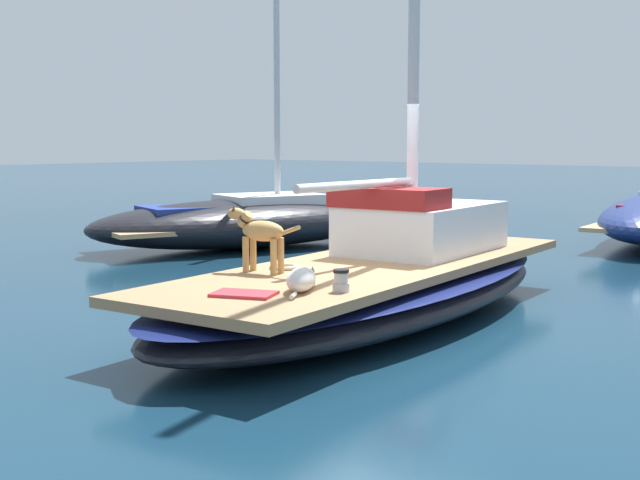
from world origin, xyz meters
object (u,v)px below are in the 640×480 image
(dog_white, at_px, (302,279))
(deck_winch, at_px, (341,281))
(sailboat_main, at_px, (374,290))
(deck_towel, at_px, (244,294))
(coiled_rope, at_px, (284,267))
(moored_boat_port_side, at_px, (248,221))
(dog_tan, at_px, (260,233))

(dog_white, height_order, deck_winch, dog_white)
(sailboat_main, relative_size, deck_towel, 13.25)
(dog_white, bearing_deg, coiled_rope, 138.60)
(dog_white, relative_size, moored_boat_port_side, 0.13)
(sailboat_main, distance_m, dog_tan, 1.66)
(dog_tan, bearing_deg, deck_towel, -52.93)
(dog_tan, distance_m, deck_towel, 1.42)
(coiled_rope, bearing_deg, deck_towel, -61.35)
(coiled_rope, bearing_deg, dog_white, -41.40)
(sailboat_main, bearing_deg, deck_towel, -83.02)
(sailboat_main, bearing_deg, dog_tan, -110.46)
(sailboat_main, bearing_deg, coiled_rope, -114.84)
(dog_white, distance_m, deck_winch, 0.37)
(dog_tan, height_order, deck_winch, dog_tan)
(sailboat_main, xyz_separation_m, dog_tan, (-0.52, -1.38, 0.75))
(sailboat_main, relative_size, deck_winch, 35.33)
(dog_tan, xyz_separation_m, coiled_rope, (0.04, 0.35, -0.40))
(sailboat_main, bearing_deg, deck_winch, -63.77)
(deck_winch, height_order, coiled_rope, deck_winch)
(dog_tan, distance_m, moored_boat_port_side, 7.44)
(dog_tan, relative_size, dog_white, 1.08)
(deck_winch, distance_m, coiled_rope, 1.53)
(dog_white, bearing_deg, deck_towel, -113.73)
(dog_tan, relative_size, deck_winch, 4.47)
(moored_boat_port_side, bearing_deg, deck_winch, -40.37)
(dog_white, bearing_deg, sailboat_main, 105.52)
(coiled_rope, height_order, deck_towel, coiled_rope)
(sailboat_main, relative_size, moored_boat_port_side, 1.08)
(sailboat_main, xyz_separation_m, deck_winch, (0.87, -1.76, 0.42))
(dog_white, xyz_separation_m, coiled_rope, (-1.02, 0.90, -0.08))
(deck_winch, xyz_separation_m, moored_boat_port_side, (-6.62, 5.63, -0.25))
(coiled_rope, xyz_separation_m, moored_boat_port_side, (-5.27, 4.91, -0.17))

